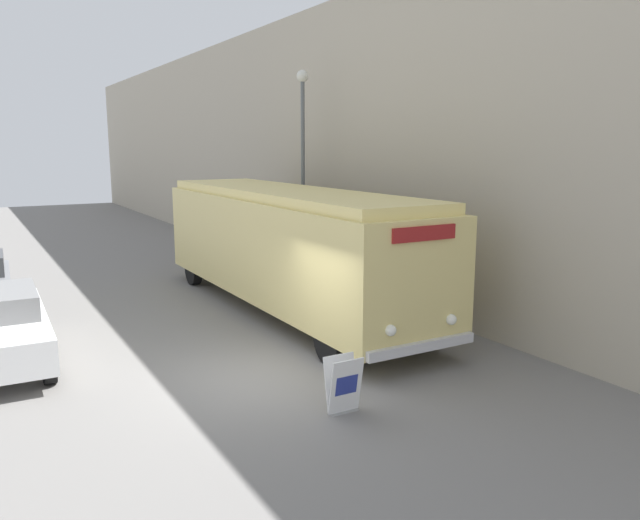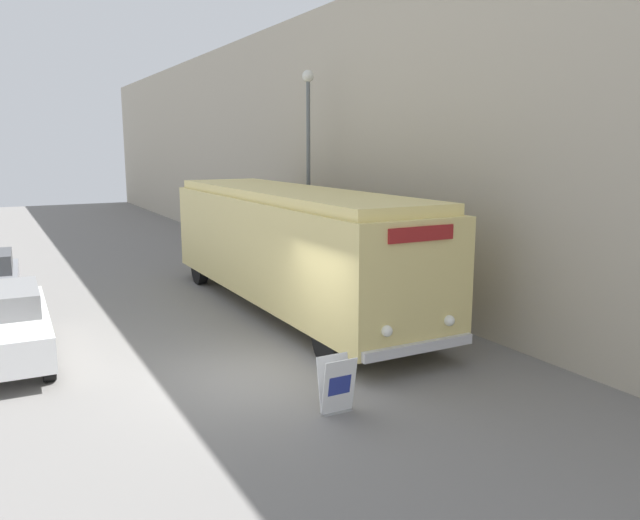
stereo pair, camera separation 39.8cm
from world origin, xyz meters
name	(u,v)px [view 2 (the right image)]	position (x,y,z in m)	size (l,w,h in m)	color
ground_plane	(254,379)	(0.00, 0.00, 0.00)	(80.00, 80.00, 0.00)	slate
building_wall_right	(295,146)	(5.82, 10.00, 4.37)	(0.30, 60.00, 8.74)	#B2A893
vintage_bus	(290,243)	(2.84, 4.32, 1.84)	(2.68, 11.49, 3.27)	black
sign_board	(337,386)	(0.65, -2.05, 0.46)	(0.59, 0.36, 0.96)	gray
streetlamp	(308,149)	(4.67, 6.75, 4.29)	(0.36, 0.36, 6.64)	#595E60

